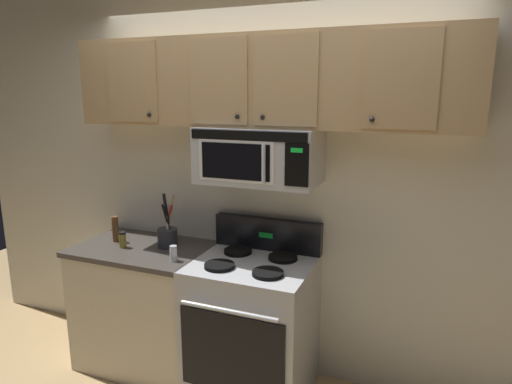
# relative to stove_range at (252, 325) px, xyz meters

# --- Properties ---
(back_wall) EXTENTS (5.20, 0.10, 2.70)m
(back_wall) POSITION_rel_stove_range_xyz_m (0.00, 0.37, 0.88)
(back_wall) COLOR silver
(back_wall) RESTS_ON ground_plane
(stove_range) EXTENTS (0.76, 0.69, 1.12)m
(stove_range) POSITION_rel_stove_range_xyz_m (0.00, 0.00, 0.00)
(stove_range) COLOR #B7BABF
(stove_range) RESTS_ON ground_plane
(over_range_microwave) EXTENTS (0.76, 0.43, 0.35)m
(over_range_microwave) POSITION_rel_stove_range_xyz_m (-0.00, 0.12, 1.11)
(over_range_microwave) COLOR #B7BABF
(upper_cabinets) EXTENTS (2.50, 0.36, 0.55)m
(upper_cabinets) POSITION_rel_stove_range_xyz_m (-0.00, 0.15, 1.56)
(upper_cabinets) COLOR tan
(counter_segment) EXTENTS (0.93, 0.65, 0.90)m
(counter_segment) POSITION_rel_stove_range_xyz_m (-0.84, 0.01, -0.02)
(counter_segment) COLOR beige
(counter_segment) RESTS_ON ground_plane
(utensil_crock_charcoal) EXTENTS (0.14, 0.14, 0.39)m
(utensil_crock_charcoal) POSITION_rel_stove_range_xyz_m (-0.67, 0.07, 0.52)
(utensil_crock_charcoal) COLOR #2D2D33
(utensil_crock_charcoal) RESTS_ON counter_segment
(salt_shaker) EXTENTS (0.05, 0.05, 0.10)m
(salt_shaker) POSITION_rel_stove_range_xyz_m (-0.48, -0.15, 0.48)
(salt_shaker) COLOR white
(salt_shaker) RESTS_ON counter_segment
(pepper_mill) EXTENTS (0.05, 0.05, 0.19)m
(pepper_mill) POSITION_rel_stove_range_xyz_m (-1.08, 0.03, 0.53)
(pepper_mill) COLOR brown
(pepper_mill) RESTS_ON counter_segment
(spice_jar) EXTENTS (0.05, 0.05, 0.11)m
(spice_jar) POSITION_rel_stove_range_xyz_m (-0.95, -0.06, 0.49)
(spice_jar) COLOR olive
(spice_jar) RESTS_ON counter_segment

